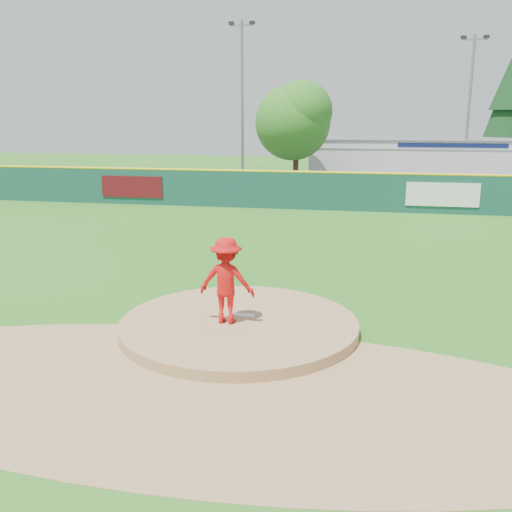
% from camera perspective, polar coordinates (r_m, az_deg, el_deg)
% --- Properties ---
extents(ground, '(120.00, 120.00, 0.00)m').
position_cam_1_polar(ground, '(13.34, -1.71, -7.44)').
color(ground, '#286B19').
rests_on(ground, ground).
extents(pitchers_mound, '(5.50, 5.50, 0.50)m').
position_cam_1_polar(pitchers_mound, '(13.34, -1.71, -7.44)').
color(pitchers_mound, '#9E774C').
rests_on(pitchers_mound, ground).
extents(pitching_rubber, '(0.60, 0.15, 0.04)m').
position_cam_1_polar(pitching_rubber, '(13.52, -1.43, -5.93)').
color(pitching_rubber, white).
rests_on(pitching_rubber, pitchers_mound).
extents(infield_dirt_arc, '(15.40, 15.40, 0.01)m').
position_cam_1_polar(infield_dirt_arc, '(10.69, -5.44, -13.09)').
color(infield_dirt_arc, '#9E774C').
rests_on(infield_dirt_arc, ground).
extents(parking_lot, '(44.00, 16.00, 0.02)m').
position_cam_1_polar(parking_lot, '(39.51, 7.23, 6.63)').
color(parking_lot, '#38383A').
rests_on(parking_lot, ground).
extents(pitcher, '(1.29, 0.77, 1.97)m').
position_cam_1_polar(pitcher, '(12.85, -2.96, -2.47)').
color(pitcher, red).
rests_on(pitcher, pitchers_mound).
extents(van, '(4.75, 3.30, 1.20)m').
position_cam_1_polar(van, '(33.79, 13.85, 6.20)').
color(van, white).
rests_on(van, parking_lot).
extents(pool_building_grp, '(15.20, 8.20, 3.31)m').
position_cam_1_polar(pool_building_grp, '(44.33, 15.65, 9.15)').
color(pool_building_grp, silver).
rests_on(pool_building_grp, ground).
extents(fence_banners, '(20.38, 0.04, 1.20)m').
position_cam_1_polar(fence_banners, '(30.65, 2.31, 6.56)').
color(fence_banners, '#5B0D14').
rests_on(fence_banners, ground).
extents(playground_slide, '(0.86, 2.42, 1.34)m').
position_cam_1_polar(playground_slide, '(39.91, -16.27, 7.23)').
color(playground_slide, blue).
rests_on(playground_slide, ground).
extents(outfield_fence, '(40.00, 0.14, 2.07)m').
position_cam_1_polar(outfield_fence, '(30.48, 5.99, 6.63)').
color(outfield_fence, '#15443B').
rests_on(outfield_fence, ground).
extents(deciduous_tree, '(5.60, 5.60, 7.36)m').
position_cam_1_polar(deciduous_tree, '(37.43, 4.07, 13.29)').
color(deciduous_tree, '#382314').
rests_on(deciduous_tree, ground).
extents(conifer_tree, '(4.40, 4.40, 9.50)m').
position_cam_1_polar(conifer_tree, '(49.18, 24.00, 13.43)').
color(conifer_tree, '#382314').
rests_on(conifer_tree, ground).
extents(light_pole_left, '(1.75, 0.25, 11.00)m').
position_cam_1_polar(light_pole_left, '(40.12, -1.40, 15.49)').
color(light_pole_left, gray).
rests_on(light_pole_left, ground).
extents(light_pole_right, '(1.75, 0.25, 10.00)m').
position_cam_1_polar(light_pole_right, '(41.58, 20.53, 13.89)').
color(light_pole_right, gray).
rests_on(light_pole_right, ground).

